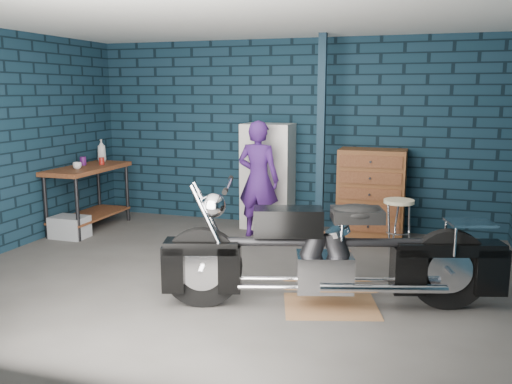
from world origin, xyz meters
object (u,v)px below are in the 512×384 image
at_px(tool_chest, 371,193).
at_px(person, 258,179).
at_px(shop_stool, 398,226).
at_px(motorcycle, 332,246).
at_px(workbench, 89,198).
at_px(storage_bin, 70,227).
at_px(locker, 268,176).

bearing_deg(tool_chest, person, -159.52).
bearing_deg(shop_stool, motorcycle, -103.77).
xyz_separation_m(workbench, storage_bin, (0.02, -0.50, -0.31)).
xyz_separation_m(workbench, person, (2.44, 0.35, 0.34)).
bearing_deg(storage_bin, person, 19.27).
relative_size(locker, shop_stool, 2.26).
distance_m(locker, shop_stool, 2.08).
height_order(tool_chest, shop_stool, tool_chest).
bearing_deg(workbench, motorcycle, -25.26).
xyz_separation_m(person, tool_chest, (1.45, 0.54, -0.20)).
height_order(storage_bin, shop_stool, shop_stool).
bearing_deg(storage_bin, motorcycle, -18.92).
height_order(workbench, tool_chest, tool_chest).
xyz_separation_m(workbench, shop_stool, (4.30, 0.13, -0.12)).
relative_size(person, storage_bin, 3.36).
distance_m(motorcycle, storage_bin, 4.05).
xyz_separation_m(locker, tool_chest, (1.48, 0.00, -0.16)).
xyz_separation_m(workbench, tool_chest, (3.89, 0.89, 0.14)).
height_order(workbench, shop_stool, workbench).
height_order(storage_bin, locker, locker).
height_order(motorcycle, storage_bin, motorcycle).
xyz_separation_m(workbench, motorcycle, (3.82, -1.80, 0.13)).
bearing_deg(locker, person, -86.95).
relative_size(workbench, person, 0.88).
bearing_deg(motorcycle, tool_chest, 72.25).
xyz_separation_m(motorcycle, storage_bin, (-3.80, 1.30, -0.44)).
bearing_deg(locker, motorcycle, -62.30).
xyz_separation_m(motorcycle, person, (-1.38, 2.15, 0.21)).
distance_m(person, tool_chest, 1.56).
bearing_deg(workbench, shop_stool, 1.76).
bearing_deg(shop_stool, workbench, -178.24).
bearing_deg(person, shop_stool, 178.15).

